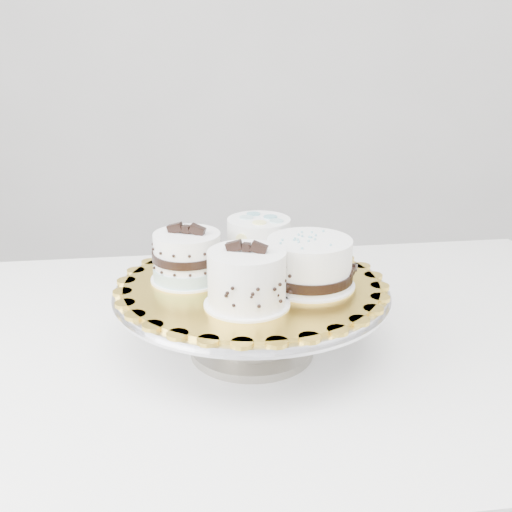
# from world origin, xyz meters

# --- Properties ---
(table) EXTENTS (1.35, 1.03, 0.75)m
(table) POSITION_xyz_m (0.06, 0.25, 0.67)
(table) COLOR white
(table) RESTS_ON floor
(cake_stand) EXTENTS (0.40, 0.40, 0.11)m
(cake_stand) POSITION_xyz_m (0.03, 0.20, 0.82)
(cake_stand) COLOR gray
(cake_stand) RESTS_ON table
(cake_board) EXTENTS (0.45, 0.45, 0.01)m
(cake_board) POSITION_xyz_m (0.03, 0.20, 0.86)
(cake_board) COLOR gold
(cake_board) RESTS_ON cake_stand
(cake_swirl) EXTENTS (0.12, 0.12, 0.09)m
(cake_swirl) POSITION_xyz_m (0.03, 0.12, 0.90)
(cake_swirl) COLOR white
(cake_swirl) RESTS_ON cake_board
(cake_banded) EXTENTS (0.12, 0.12, 0.09)m
(cake_banded) POSITION_xyz_m (-0.06, 0.21, 0.89)
(cake_banded) COLOR white
(cake_banded) RESTS_ON cake_board
(cake_dots) EXTENTS (0.12, 0.12, 0.07)m
(cake_dots) POSITION_xyz_m (0.04, 0.28, 0.90)
(cake_dots) COLOR white
(cake_dots) RESTS_ON cake_board
(cake_ribbon) EXTENTS (0.15, 0.15, 0.07)m
(cake_ribbon) POSITION_xyz_m (0.11, 0.20, 0.89)
(cake_ribbon) COLOR white
(cake_ribbon) RESTS_ON cake_board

